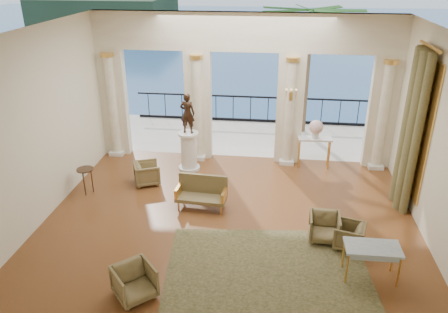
# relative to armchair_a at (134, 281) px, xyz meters

# --- Properties ---
(floor) EXTENTS (9.00, 9.00, 0.00)m
(floor) POSITION_rel_armchair_a_xyz_m (1.47, 2.71, -0.36)
(floor) COLOR #50250E
(floor) RESTS_ON ground
(room_walls) EXTENTS (9.00, 9.00, 9.00)m
(room_walls) POSITION_rel_armchair_a_xyz_m (1.47, 1.59, 2.52)
(room_walls) COLOR white
(room_walls) RESTS_ON ground
(arcade) EXTENTS (9.00, 0.56, 4.50)m
(arcade) POSITION_rel_armchair_a_xyz_m (1.47, 6.53, 2.22)
(arcade) COLOR beige
(arcade) RESTS_ON ground
(terrace) EXTENTS (10.00, 3.60, 0.10)m
(terrace) POSITION_rel_armchair_a_xyz_m (1.47, 8.51, -0.41)
(terrace) COLOR #B7AA9A
(terrace) RESTS_ON ground
(balustrade) EXTENTS (9.00, 0.06, 1.03)m
(balustrade) POSITION_rel_armchair_a_xyz_m (1.47, 10.11, 0.05)
(balustrade) COLOR black
(balustrade) RESTS_ON terrace
(palm_tree) EXTENTS (2.00, 2.00, 4.50)m
(palm_tree) POSITION_rel_armchair_a_xyz_m (3.47, 9.31, 3.73)
(palm_tree) COLOR #4C3823
(palm_tree) RESTS_ON terrace
(headland) EXTENTS (22.00, 18.00, 6.00)m
(headland) POSITION_rel_armchair_a_xyz_m (-28.53, 72.71, -3.36)
(headland) COLOR black
(headland) RESTS_ON sea
(sea) EXTENTS (160.00, 160.00, 0.00)m
(sea) POSITION_rel_armchair_a_xyz_m (1.47, 62.71, -6.36)
(sea) COLOR #205097
(sea) RESTS_ON ground
(curtain) EXTENTS (0.33, 1.40, 4.09)m
(curtain) POSITION_rel_armchair_a_xyz_m (5.75, 4.21, 1.66)
(curtain) COLOR brown
(curtain) RESTS_ON ground
(window_frame) EXTENTS (0.04, 1.60, 3.40)m
(window_frame) POSITION_rel_armchair_a_xyz_m (5.94, 4.21, 1.74)
(window_frame) COLOR gold
(window_frame) RESTS_ON room_walls
(wall_sconce) EXTENTS (0.30, 0.11, 0.33)m
(wall_sconce) POSITION_rel_armchair_a_xyz_m (2.87, 6.22, 1.87)
(wall_sconce) COLOR gold
(wall_sconce) RESTS_ON arcade
(rug) EXTENTS (4.42, 3.60, 0.02)m
(rug) POSITION_rel_armchair_a_xyz_m (2.47, 0.91, -0.35)
(rug) COLOR #2B3417
(rug) RESTS_ON ground
(armchair_a) EXTENTS (0.96, 0.95, 0.72)m
(armchair_a) POSITION_rel_armchair_a_xyz_m (0.00, 0.00, 0.00)
(armchair_a) COLOR #473B20
(armchair_a) RESTS_ON ground
(armchair_b) EXTENTS (0.69, 0.65, 0.69)m
(armchair_b) POSITION_rel_armchair_a_xyz_m (3.68, 2.34, -0.02)
(armchair_b) COLOR #473B20
(armchair_b) RESTS_ON ground
(armchair_c) EXTENTS (0.72, 0.75, 0.64)m
(armchair_c) POSITION_rel_armchair_a_xyz_m (4.20, 2.10, -0.04)
(armchair_c) COLOR #473B20
(armchair_c) RESTS_ON ground
(armchair_d) EXTENTS (0.85, 0.87, 0.69)m
(armchair_d) POSITION_rel_armchair_a_xyz_m (-1.07, 4.50, -0.01)
(armchair_d) COLOR #473B20
(armchair_d) RESTS_ON ground
(settee) EXTENTS (1.31, 0.63, 0.84)m
(settee) POSITION_rel_armchair_a_xyz_m (0.69, 3.42, 0.06)
(settee) COLOR #473B20
(settee) RESTS_ON ground
(game_table) EXTENTS (1.08, 0.60, 0.74)m
(game_table) POSITION_rel_armchair_a_xyz_m (4.47, 1.11, 0.30)
(game_table) COLOR #8EA1B0
(game_table) RESTS_ON ground
(pedestal) EXTENTS (0.65, 0.65, 1.18)m
(pedestal) POSITION_rel_armchair_a_xyz_m (-0.07, 5.56, 0.21)
(pedestal) COLOR silver
(pedestal) RESTS_ON ground
(statue) EXTENTS (0.46, 0.33, 1.19)m
(statue) POSITION_rel_armchair_a_xyz_m (-0.07, 5.56, 1.42)
(statue) COLOR #312015
(statue) RESTS_ON pedestal
(console_table) EXTENTS (1.03, 0.47, 0.95)m
(console_table) POSITION_rel_armchair_a_xyz_m (3.67, 6.20, 0.43)
(console_table) COLOR silver
(console_table) RESTS_ON ground
(urn) EXTENTS (0.42, 0.42, 0.56)m
(urn) POSITION_rel_armchair_a_xyz_m (3.67, 6.20, 0.91)
(urn) COLOR silver
(urn) RESTS_ON console_table
(side_table) EXTENTS (0.45, 0.45, 0.73)m
(side_table) POSITION_rel_armchair_a_xyz_m (-2.53, 3.74, 0.27)
(side_table) COLOR black
(side_table) RESTS_ON ground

